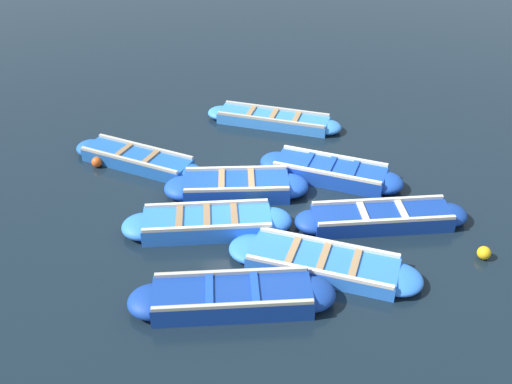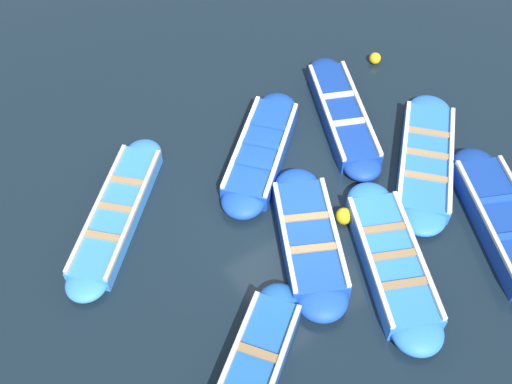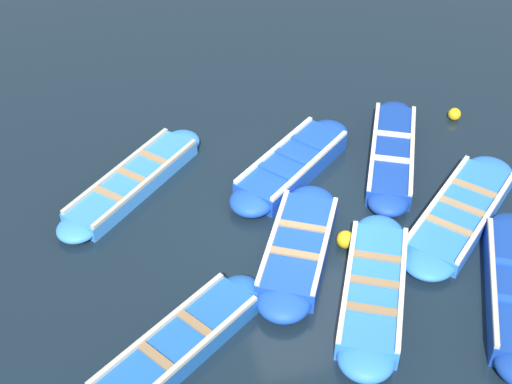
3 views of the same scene
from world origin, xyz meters
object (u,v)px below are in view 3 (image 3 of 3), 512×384
(boat_drifting, at_px, (292,165))
(boat_mid_row, at_px, (177,347))
(boat_broadside, at_px, (461,213))
(buoy_yellow_far, at_px, (455,114))
(boat_tucked, at_px, (298,248))
(boat_centre, at_px, (373,290))
(boat_inner_gap, at_px, (133,182))
(buoy_orange_near, at_px, (345,240))
(boat_near_quay, at_px, (392,154))

(boat_drifting, bearing_deg, boat_mid_row, 142.10)
(boat_broadside, xyz_separation_m, buoy_yellow_far, (2.97, -1.35, -0.02))
(boat_mid_row, bearing_deg, boat_drifting, -37.90)
(boat_broadside, height_order, buoy_yellow_far, boat_broadside)
(boat_tucked, relative_size, buoy_yellow_far, 12.30)
(boat_drifting, relative_size, boat_centre, 0.90)
(boat_inner_gap, xyz_separation_m, boat_drifting, (-0.32, -3.09, 0.04))
(boat_broadside, xyz_separation_m, boat_centre, (-1.39, 2.26, 0.04))
(boat_centre, distance_m, buoy_yellow_far, 5.66)
(boat_tucked, height_order, buoy_orange_near, boat_tucked)
(boat_drifting, bearing_deg, boat_tucked, 166.00)
(boat_inner_gap, xyz_separation_m, buoy_yellow_far, (0.59, -7.04, -0.02))
(boat_drifting, distance_m, boat_mid_row, 4.77)
(boat_drifting, xyz_separation_m, boat_tucked, (-2.25, 0.56, 0.01))
(boat_drifting, bearing_deg, boat_inner_gap, 84.11)
(boat_tucked, bearing_deg, boat_drifting, -14.00)
(boat_inner_gap, relative_size, boat_centre, 0.91)
(boat_centre, distance_m, boat_mid_row, 3.28)
(boat_broadside, distance_m, buoy_yellow_far, 3.27)
(boat_drifting, relative_size, boat_near_quay, 0.87)
(boat_mid_row, bearing_deg, boat_near_quay, -53.89)
(buoy_yellow_far, bearing_deg, boat_tucked, 124.96)
(boat_centre, xyz_separation_m, buoy_yellow_far, (4.36, -3.61, -0.05))
(boat_inner_gap, bearing_deg, boat_broadside, -112.77)
(boat_inner_gap, bearing_deg, boat_centre, -137.71)
(boat_tucked, distance_m, boat_near_quay, 3.36)
(boat_mid_row, bearing_deg, boat_tucked, -57.42)
(boat_mid_row, bearing_deg, boat_centre, -84.60)
(boat_broadside, distance_m, boat_near_quay, 2.01)
(boat_centre, relative_size, buoy_yellow_far, 13.22)
(boat_inner_gap, distance_m, buoy_orange_near, 4.24)
(boat_inner_gap, distance_m, boat_drifting, 3.11)
(boat_tucked, xyz_separation_m, boat_near_quay, (2.12, -2.61, -0.02))
(boat_centre, bearing_deg, boat_broadside, -58.48)
(boat_inner_gap, relative_size, buoy_yellow_far, 12.10)
(boat_drifting, xyz_separation_m, buoy_yellow_far, (0.90, -3.95, -0.06))
(boat_inner_gap, relative_size, boat_mid_row, 0.98)
(boat_inner_gap, height_order, buoy_orange_near, boat_inner_gap)
(boat_broadside, bearing_deg, buoy_yellow_far, -24.44)
(boat_near_quay, bearing_deg, boat_mid_row, 126.11)
(boat_inner_gap, bearing_deg, boat_tucked, -135.41)
(boat_broadside, relative_size, boat_drifting, 1.07)
(boat_mid_row, distance_m, buoy_orange_near, 3.60)
(boat_mid_row, bearing_deg, boat_inner_gap, 2.28)
(boat_near_quay, xyz_separation_m, boat_mid_row, (-3.63, 4.98, -0.01))
(boat_broadside, relative_size, boat_tucked, 1.04)
(boat_inner_gap, bearing_deg, boat_drifting, -95.89)
(boat_drifting, xyz_separation_m, buoy_orange_near, (-2.21, -0.32, -0.03))
(boat_inner_gap, distance_m, boat_tucked, 3.61)
(boat_drifting, distance_m, boat_tucked, 2.32)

